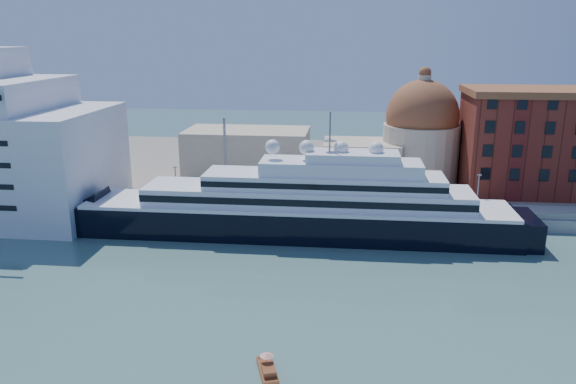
# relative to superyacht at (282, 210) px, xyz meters

# --- Properties ---
(ground) EXTENTS (400.00, 400.00, 0.00)m
(ground) POSITION_rel_superyacht_xyz_m (7.24, -23.00, -4.71)
(ground) COLOR #345B5A
(ground) RESTS_ON ground
(quay) EXTENTS (180.00, 10.00, 2.50)m
(quay) POSITION_rel_superyacht_xyz_m (7.24, 11.00, -3.46)
(quay) COLOR gray
(quay) RESTS_ON ground
(land) EXTENTS (260.00, 72.00, 2.00)m
(land) POSITION_rel_superyacht_xyz_m (7.24, 52.00, -3.71)
(land) COLOR slate
(land) RESTS_ON ground
(quay_fence) EXTENTS (180.00, 0.10, 1.20)m
(quay_fence) POSITION_rel_superyacht_xyz_m (7.24, 6.50, -1.61)
(quay_fence) COLOR slate
(quay_fence) RESTS_ON quay
(superyacht) EXTENTS (91.42, 12.67, 27.32)m
(superyacht) POSITION_rel_superyacht_xyz_m (0.00, 0.00, 0.00)
(superyacht) COLOR black
(superyacht) RESTS_ON ground
(service_barge) EXTENTS (11.67, 4.07, 2.61)m
(service_barge) POSITION_rel_superyacht_xyz_m (-46.14, -3.08, -3.96)
(service_barge) COLOR white
(service_barge) RESTS_ON ground
(water_taxi) EXTENTS (3.28, 5.56, 2.51)m
(water_taxi) POSITION_rel_superyacht_xyz_m (3.81, -45.52, -4.11)
(water_taxi) COLOR brown
(water_taxi) RESTS_ON ground
(warehouse) EXTENTS (43.00, 19.00, 23.25)m
(warehouse) POSITION_rel_superyacht_xyz_m (59.24, 29.00, 9.07)
(warehouse) COLOR maroon
(warehouse) RESTS_ON land
(church) EXTENTS (66.00, 18.00, 25.50)m
(church) POSITION_rel_superyacht_xyz_m (13.63, 34.72, 6.19)
(church) COLOR beige
(church) RESTS_ON land
(lamp_posts) EXTENTS (120.80, 2.40, 18.00)m
(lamp_posts) POSITION_rel_superyacht_xyz_m (-5.43, 9.27, 5.13)
(lamp_posts) COLOR slate
(lamp_posts) RESTS_ON quay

